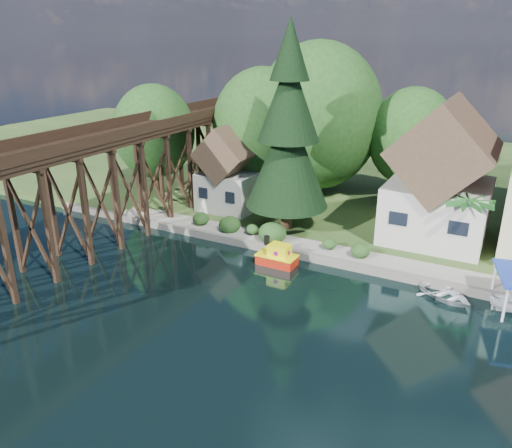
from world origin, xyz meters
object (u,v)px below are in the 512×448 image
object	(u,v)px
trestle_bridge	(116,174)
shed	(231,173)
palm_tree	(468,204)
tugboat	(277,257)
boat_white_a	(445,293)
house_left	(440,181)
conifer	(288,133)

from	to	relation	value
trestle_bridge	shed	world-z (taller)	trestle_bridge
palm_tree	tugboat	distance (m)	13.79
tugboat	boat_white_a	size ratio (longest dim) A/B	0.82
trestle_bridge	boat_white_a	size ratio (longest dim) A/B	12.29
trestle_bridge	palm_tree	distance (m)	26.46
shed	tugboat	size ratio (longest dim) A/B	2.67
trestle_bridge	shed	distance (m)	10.69
shed	palm_tree	distance (m)	20.62
trestle_bridge	shed	xyz separation A→B (m)	(5.00, 9.33, -1.52)
house_left	shed	size ratio (longest dim) A/B	1.40
house_left	palm_tree	xyz separation A→B (m)	(2.48, -3.74, -0.38)
trestle_bridge	tugboat	bearing A→B (deg)	4.86
trestle_bridge	conifer	bearing A→B (deg)	30.68
shed	conifer	xyz separation A→B (m)	(6.75, -2.35, 4.66)
trestle_bridge	palm_tree	xyz separation A→B (m)	(25.48, 7.09, -0.59)
house_left	palm_tree	size ratio (longest dim) A/B	2.26
palm_tree	tugboat	world-z (taller)	palm_tree
tugboat	trestle_bridge	bearing A→B (deg)	-175.14
shed	house_left	bearing A→B (deg)	4.77
palm_tree	boat_white_a	distance (m)	6.95
trestle_bridge	boat_white_a	bearing A→B (deg)	3.86
conifer	tugboat	distance (m)	9.96
house_left	palm_tree	world-z (taller)	house_left
boat_white_a	trestle_bridge	bearing A→B (deg)	122.53
shed	boat_white_a	bearing A→B (deg)	-20.54
boat_white_a	palm_tree	bearing A→B (deg)	27.08
tugboat	boat_white_a	distance (m)	11.61
house_left	palm_tree	distance (m)	4.50
conifer	palm_tree	size ratio (longest dim) A/B	3.40
house_left	shed	xyz separation A→B (m)	(-18.00, -1.50, -1.31)
conifer	tugboat	xyz separation A→B (m)	(1.98, -5.81, -7.85)
shed	boat_white_a	distance (m)	21.98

